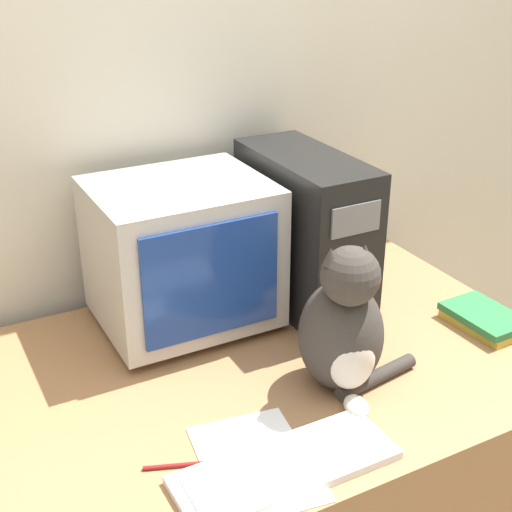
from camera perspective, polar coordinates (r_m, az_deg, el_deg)
name	(u,v)px	position (r m, az deg, el deg)	size (l,w,h in m)	color
wall_back	(174,110)	(2.00, -6.58, 11.54)	(7.00, 0.05, 2.50)	beige
desk	(266,478)	(1.99, 0.83, -17.37)	(1.42, 0.94, 0.75)	#9E7047
crt_monitor	(182,254)	(1.83, -5.93, 0.16)	(0.43, 0.37, 0.39)	#BCB7AD
computer_tower	(304,231)	(1.93, 3.89, 2.01)	(0.20, 0.46, 0.43)	black
keyboard	(286,467)	(1.45, 2.38, -16.49)	(0.45, 0.16, 0.02)	silver
cat	(344,329)	(1.60, 7.05, -5.79)	(0.31, 0.27, 0.37)	#38332D
book_stack	(485,319)	(1.98, 17.82, -4.82)	(0.15, 0.21, 0.04)	gold
pen	(180,465)	(1.47, -6.10, -16.31)	(0.14, 0.06, 0.01)	maroon
paper_sheet	(256,463)	(1.47, 0.00, -16.22)	(0.25, 0.32, 0.00)	white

